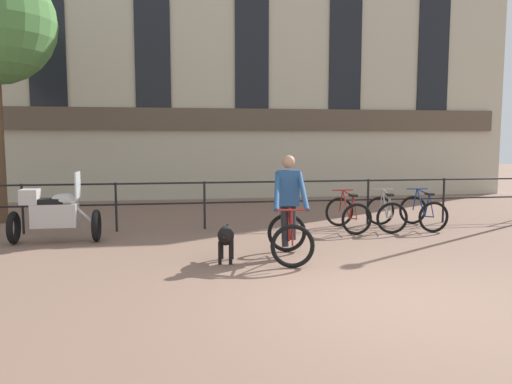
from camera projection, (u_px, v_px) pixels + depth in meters
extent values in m
plane|color=#7A5B4C|center=(382.00, 300.00, 6.13)|extent=(60.00, 60.00, 0.00)
cylinder|color=black|center=(23.00, 209.00, 10.30)|extent=(0.05, 0.05, 1.05)
cylinder|color=black|center=(116.00, 207.00, 10.59)|extent=(0.05, 0.05, 1.05)
cylinder|color=black|center=(205.00, 205.00, 10.88)|extent=(0.05, 0.05, 1.05)
cylinder|color=black|center=(288.00, 204.00, 11.18)|extent=(0.05, 0.05, 1.05)
cylinder|color=black|center=(368.00, 202.00, 11.47)|extent=(0.05, 0.05, 1.05)
cylinder|color=black|center=(443.00, 200.00, 11.76)|extent=(0.05, 0.05, 1.05)
cylinder|color=black|center=(289.00, 182.00, 11.13)|extent=(15.00, 0.04, 0.04)
cylinder|color=black|center=(288.00, 201.00, 11.17)|extent=(15.00, 0.04, 0.04)
cube|color=#BCB299|center=(250.00, 48.00, 16.41)|extent=(18.00, 0.60, 9.87)
cube|color=brown|center=(252.00, 119.00, 16.30)|extent=(17.10, 0.12, 0.70)
cube|color=black|center=(46.00, 24.00, 15.04)|extent=(1.10, 0.06, 5.52)
cube|color=black|center=(152.00, 27.00, 15.54)|extent=(1.10, 0.06, 5.52)
cube|color=black|center=(252.00, 31.00, 16.03)|extent=(1.10, 0.06, 5.52)
cube|color=black|center=(346.00, 34.00, 16.52)|extent=(1.10, 0.06, 5.52)
cube|color=black|center=(434.00, 37.00, 17.01)|extent=(1.10, 0.06, 5.52)
torus|color=black|center=(293.00, 246.00, 7.60)|extent=(0.68, 0.16, 0.68)
torus|color=black|center=(287.00, 233.00, 8.69)|extent=(0.68, 0.16, 0.68)
cylinder|color=maroon|center=(290.00, 226.00, 8.00)|extent=(0.10, 0.49, 0.60)
cylinder|color=maroon|center=(289.00, 224.00, 8.33)|extent=(0.07, 0.23, 0.52)
cylinder|color=maroon|center=(290.00, 209.00, 8.07)|extent=(0.13, 0.66, 0.10)
cylinder|color=maroon|center=(288.00, 237.00, 8.48)|extent=(0.09, 0.44, 0.08)
cylinder|color=maroon|center=(288.00, 221.00, 8.55)|extent=(0.06, 0.27, 0.47)
cylinder|color=maroon|center=(292.00, 228.00, 7.67)|extent=(0.06, 0.23, 0.54)
cylinder|color=maroon|center=(292.00, 210.00, 7.74)|extent=(0.48, 0.10, 0.03)
cube|color=black|center=(288.00, 207.00, 8.40)|extent=(0.15, 0.25, 0.05)
cube|color=navy|center=(288.00, 188.00, 8.37)|extent=(0.39, 0.27, 0.60)
sphere|color=#A87A5B|center=(289.00, 162.00, 8.32)|extent=(0.22, 0.22, 0.22)
cylinder|color=navy|center=(277.00, 191.00, 8.03)|extent=(0.24, 0.71, 0.60)
cylinder|color=navy|center=(303.00, 191.00, 8.04)|extent=(0.12, 0.72, 0.60)
cylinder|color=black|center=(284.00, 226.00, 8.33)|extent=(0.12, 0.31, 0.69)
cylinder|color=black|center=(293.00, 222.00, 8.33)|extent=(0.18, 0.32, 0.58)
ellipsoid|color=black|center=(226.00, 236.00, 7.98)|extent=(0.35, 0.60, 0.31)
cylinder|color=black|center=(225.00, 237.00, 7.75)|extent=(0.19, 0.19, 0.18)
sphere|color=black|center=(224.00, 235.00, 7.58)|extent=(0.20, 0.20, 0.20)
cone|color=black|center=(224.00, 237.00, 7.49)|extent=(0.13, 0.14, 0.11)
cylinder|color=black|center=(228.00, 228.00, 8.31)|extent=(0.09, 0.19, 0.11)
cylinder|color=black|center=(220.00, 253.00, 7.82)|extent=(0.06, 0.06, 0.37)
cylinder|color=black|center=(231.00, 253.00, 7.82)|extent=(0.06, 0.06, 0.37)
cylinder|color=black|center=(222.00, 248.00, 8.18)|extent=(0.06, 0.06, 0.37)
cylinder|color=black|center=(232.00, 248.00, 8.18)|extent=(0.06, 0.06, 0.37)
torus|color=black|center=(96.00, 225.00, 9.59)|extent=(0.12, 0.62, 0.62)
torus|color=black|center=(14.00, 228.00, 9.34)|extent=(0.12, 0.62, 0.62)
cube|color=#B7B2AD|center=(55.00, 215.00, 9.44)|extent=(0.83, 0.40, 0.44)
ellipsoid|color=#B7B2AD|center=(65.00, 199.00, 9.44)|extent=(0.48, 0.32, 0.24)
cube|color=black|center=(49.00, 201.00, 9.40)|extent=(0.56, 0.30, 0.10)
cylinder|color=#B2B2B7|center=(86.00, 216.00, 9.54)|extent=(0.42, 0.06, 0.41)
cube|color=silver|center=(78.00, 185.00, 9.45)|extent=(0.03, 0.44, 0.50)
cube|color=#B7B2AD|center=(30.00, 197.00, 9.33)|extent=(0.32, 0.36, 0.28)
torus|color=black|center=(339.00, 212.00, 11.26)|extent=(0.66, 0.07, 0.66)
torus|color=black|center=(357.00, 219.00, 10.23)|extent=(0.66, 0.07, 0.66)
cylinder|color=maroon|center=(346.00, 204.00, 10.83)|extent=(0.04, 0.47, 0.58)
cylinder|color=maroon|center=(351.00, 207.00, 10.53)|extent=(0.04, 0.22, 0.51)
cylinder|color=maroon|center=(348.00, 193.00, 10.71)|extent=(0.04, 0.63, 0.10)
cylinder|color=maroon|center=(353.00, 219.00, 10.44)|extent=(0.03, 0.42, 0.07)
cylinder|color=maroon|center=(355.00, 208.00, 10.32)|extent=(0.03, 0.25, 0.46)
cylinder|color=maroon|center=(341.00, 201.00, 11.14)|extent=(0.03, 0.21, 0.52)
cylinder|color=maroon|center=(343.00, 190.00, 11.02)|extent=(0.48, 0.04, 0.03)
cube|color=black|center=(353.00, 195.00, 10.41)|extent=(0.12, 0.24, 0.05)
torus|color=black|center=(380.00, 211.00, 11.40)|extent=(0.66, 0.17, 0.66)
torus|color=black|center=(392.00, 218.00, 10.36)|extent=(0.66, 0.17, 0.66)
cylinder|color=#9E998E|center=(385.00, 203.00, 10.97)|extent=(0.11, 0.47, 0.58)
cylinder|color=#9E998E|center=(388.00, 207.00, 10.66)|extent=(0.07, 0.22, 0.51)
cylinder|color=#9E998E|center=(386.00, 192.00, 10.85)|extent=(0.13, 0.63, 0.10)
cylinder|color=#9E998E|center=(389.00, 218.00, 10.57)|extent=(0.09, 0.42, 0.07)
cylinder|color=#9E998E|center=(391.00, 207.00, 10.45)|extent=(0.06, 0.25, 0.46)
cylinder|color=#9E998E|center=(381.00, 200.00, 11.28)|extent=(0.06, 0.21, 0.52)
cylinder|color=#9E998E|center=(382.00, 189.00, 11.16)|extent=(0.48, 0.11, 0.03)
cube|color=black|center=(390.00, 195.00, 10.54)|extent=(0.16, 0.26, 0.05)
torus|color=black|center=(413.00, 210.00, 11.53)|extent=(0.66, 0.10, 0.66)
torus|color=black|center=(434.00, 217.00, 10.49)|extent=(0.66, 0.10, 0.66)
cylinder|color=navy|center=(421.00, 202.00, 11.10)|extent=(0.06, 0.47, 0.58)
cylinder|color=navy|center=(427.00, 206.00, 10.79)|extent=(0.04, 0.22, 0.51)
cylinder|color=navy|center=(423.00, 192.00, 10.98)|extent=(0.07, 0.63, 0.10)
cylinder|color=navy|center=(429.00, 217.00, 10.70)|extent=(0.05, 0.42, 0.07)
cylinder|color=navy|center=(431.00, 206.00, 10.58)|extent=(0.04, 0.25, 0.46)
cylinder|color=navy|center=(415.00, 200.00, 11.41)|extent=(0.04, 0.21, 0.52)
cylinder|color=navy|center=(417.00, 189.00, 11.29)|extent=(0.48, 0.05, 0.03)
cube|color=black|center=(429.00, 194.00, 10.67)|extent=(0.13, 0.25, 0.05)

